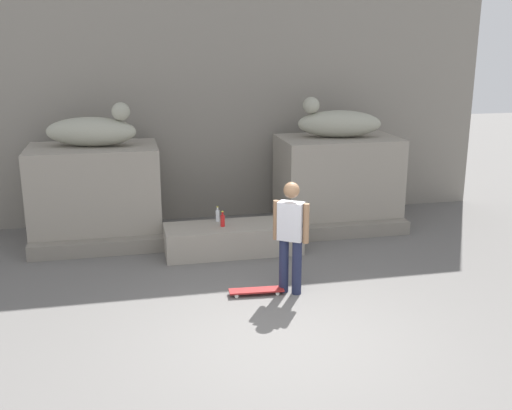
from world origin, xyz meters
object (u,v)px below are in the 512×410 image
(skateboard, at_px, (256,290))
(bottle_red, at_px, (223,220))
(statue_reclining_left, at_px, (93,130))
(bottle_green, at_px, (289,213))
(statue_reclining_right, at_px, (337,123))
(bottle_clear, at_px, (218,215))
(skater, at_px, (291,233))

(skateboard, height_order, bottle_red, bottle_red)
(bottle_red, bearing_deg, statue_reclining_left, 149.53)
(bottle_green, bearing_deg, statue_reclining_right, 42.33)
(statue_reclining_right, relative_size, skateboard, 2.07)
(bottle_clear, height_order, bottle_red, bottle_red)
(statue_reclining_left, height_order, bottle_green, statue_reclining_left)
(statue_reclining_right, height_order, skater, statue_reclining_right)
(skater, relative_size, bottle_green, 5.51)
(statue_reclining_right, distance_m, bottle_green, 2.20)
(statue_reclining_right, distance_m, bottle_red, 3.11)
(statue_reclining_left, distance_m, skater, 4.30)
(skateboard, relative_size, bottle_green, 2.68)
(skater, bearing_deg, statue_reclining_left, -13.38)
(bottle_clear, bearing_deg, skateboard, -83.92)
(skateboard, distance_m, bottle_red, 1.91)
(statue_reclining_left, bearing_deg, statue_reclining_right, 12.97)
(statue_reclining_right, xyz_separation_m, bottle_clear, (-2.50, -0.93, -1.43))
(statue_reclining_right, bearing_deg, bottle_green, 54.53)
(statue_reclining_right, relative_size, skater, 1.01)
(bottle_green, height_order, bottle_red, bottle_green)
(bottle_clear, bearing_deg, skater, -71.44)
(skater, distance_m, bottle_red, 2.00)
(bottle_red, bearing_deg, skateboard, -83.97)
(bottle_clear, bearing_deg, statue_reclining_left, 156.12)
(skater, bearing_deg, bottle_red, -34.98)
(statue_reclining_left, xyz_separation_m, skateboard, (2.29, -3.05, -1.97))
(statue_reclining_left, relative_size, bottle_green, 5.56)
(statue_reclining_left, bearing_deg, skater, -35.09)
(bottle_green, bearing_deg, bottle_red, -174.67)
(skater, distance_m, bottle_green, 2.05)
(statue_reclining_right, height_order, skateboard, statue_reclining_right)
(skater, relative_size, bottle_red, 6.17)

